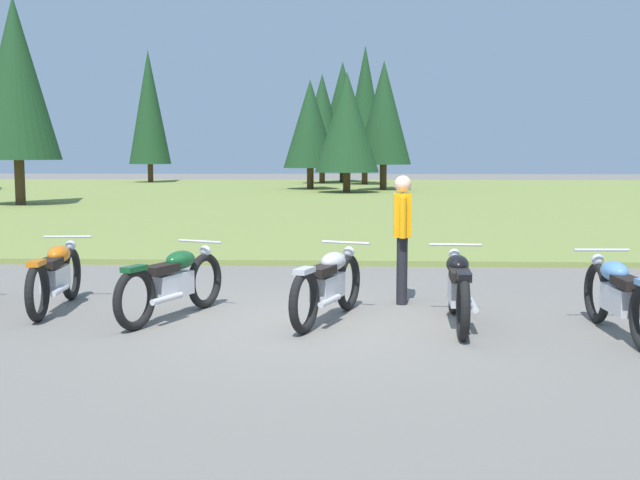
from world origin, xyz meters
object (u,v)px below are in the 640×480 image
at_px(motorcycle_black, 458,288).
at_px(motorcycle_sky_blue, 619,296).
at_px(motorcycle_british_green, 173,282).
at_px(rider_near_row_end, 402,231).
at_px(motorcycle_silver, 328,284).
at_px(motorcycle_orange, 56,275).

height_order(motorcycle_black, motorcycle_sky_blue, same).
bearing_deg(motorcycle_british_green, rider_near_row_end, 21.18).
bearing_deg(motorcycle_british_green, motorcycle_black, -4.50).
distance_m(motorcycle_black, rider_near_row_end, 1.54).
xyz_separation_m(motorcycle_silver, rider_near_row_end, (0.92, 1.13, 0.51)).
relative_size(motorcycle_silver, rider_near_row_end, 1.21).
relative_size(motorcycle_silver, motorcycle_black, 0.96).
height_order(motorcycle_black, rider_near_row_end, rider_near_row_end).
relative_size(motorcycle_british_green, motorcycle_black, 0.94).
bearing_deg(motorcycle_sky_blue, motorcycle_black, 164.91).
xyz_separation_m(motorcycle_orange, motorcycle_black, (4.91, -0.70, 0.00)).
xyz_separation_m(motorcycle_british_green, motorcycle_sky_blue, (4.98, -0.71, 0.00)).
distance_m(motorcycle_british_green, motorcycle_black, 3.34).
bearing_deg(motorcycle_sky_blue, motorcycle_silver, 168.24).
bearing_deg(motorcycle_orange, motorcycle_black, -8.09).
distance_m(motorcycle_british_green, rider_near_row_end, 3.01).
relative_size(motorcycle_orange, motorcycle_british_green, 1.06).
relative_size(motorcycle_black, rider_near_row_end, 1.26).
bearing_deg(motorcycle_silver, motorcycle_sky_blue, -11.76).
xyz_separation_m(motorcycle_black, rider_near_row_end, (-0.56, 1.34, 0.51)).
bearing_deg(motorcycle_black, motorcycle_sky_blue, -15.09).
height_order(motorcycle_orange, motorcycle_sky_blue, same).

